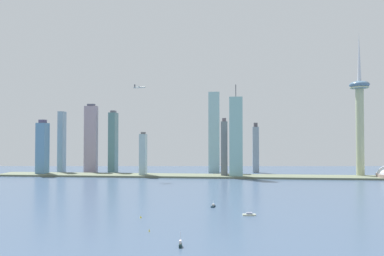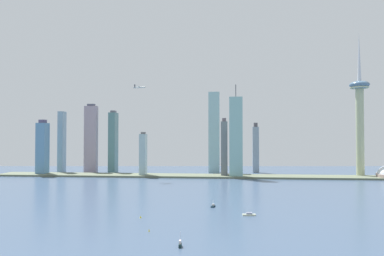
{
  "view_description": "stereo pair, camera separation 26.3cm",
  "coord_description": "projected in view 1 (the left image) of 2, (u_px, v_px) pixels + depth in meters",
  "views": [
    {
      "loc": [
        27.53,
        -193.74,
        77.97
      ],
      "look_at": [
        -40.0,
        521.67,
        96.28
      ],
      "focal_mm": 34.51,
      "sensor_mm": 36.0,
      "label": 1
    },
    {
      "loc": [
        27.79,
        -193.72,
        77.97
      ],
      "look_at": [
        -40.0,
        521.67,
        96.28
      ],
      "focal_mm": 34.51,
      "sensor_mm": 36.0,
      "label": 2
    }
  ],
  "objects": [
    {
      "name": "channel_buoy_0",
      "position": [
        149.0,
        230.0,
        305.08
      ],
      "size": [
        1.17,
        1.17,
        2.25
      ],
      "primitive_type": "cone",
      "color": "yellow",
      "rests_on": "ground"
    },
    {
      "name": "skyscraper_8",
      "position": [
        224.0,
        148.0,
        734.26
      ],
      "size": [
        12.82,
        27.67,
        116.21
      ],
      "color": "slate",
      "rests_on": "ground"
    },
    {
      "name": "skyscraper_6",
      "position": [
        91.0,
        139.0,
        819.67
      ],
      "size": [
        27.44,
        14.28,
        152.56
      ],
      "color": "#A4909C",
      "rests_on": "ground"
    },
    {
      "name": "skyscraper_1",
      "position": [
        62.0,
        142.0,
        809.94
      ],
      "size": [
        12.09,
        18.93,
        134.84
      ],
      "color": "#80A0B3",
      "rests_on": "ground"
    },
    {
      "name": "skyscraper_0",
      "position": [
        42.0,
        148.0,
        765.16
      ],
      "size": [
        19.63,
        22.51,
        114.76
      ],
      "color": "#5888AC",
      "rests_on": "ground"
    },
    {
      "name": "skyscraper_4",
      "position": [
        256.0,
        149.0,
        818.43
      ],
      "size": [
        13.69,
        12.5,
        110.48
      ],
      "color": "#8597A9",
      "rests_on": "ground"
    },
    {
      "name": "waterfront_pier",
      "position": [
        213.0,
        176.0,
        725.8
      ],
      "size": [
        870.56,
        59.61,
        3.52
      ],
      "primitive_type": "cube",
      "color": "#5F6852",
      "rests_on": "ground"
    },
    {
      "name": "skyscraper_3",
      "position": [
        236.0,
        137.0,
        710.09
      ],
      "size": [
        25.27,
        12.74,
        180.23
      ],
      "color": "#85B7B2",
      "rests_on": "ground"
    },
    {
      "name": "airplane",
      "position": [
        140.0,
        87.0,
        700.13
      ],
      "size": [
        25.88,
        23.45,
        7.49
      ],
      "rotation": [
        0.0,
        0.0,
        5.93
      ],
      "color": "beige"
    },
    {
      "name": "observation_tower",
      "position": [
        360.0,
        109.0,
        727.23
      ],
      "size": [
        38.07,
        38.07,
        287.56
      ],
      "color": "#ACB58C",
      "rests_on": "ground"
    },
    {
      "name": "skyscraper_7",
      "position": [
        143.0,
        155.0,
        736.03
      ],
      "size": [
        12.29,
        20.52,
        88.68
      ],
      "color": "#9CB8B8",
      "rests_on": "ground"
    },
    {
      "name": "channel_buoy_1",
      "position": [
        141.0,
        217.0,
        356.71
      ],
      "size": [
        1.89,
        1.89,
        2.13
      ],
      "primitive_type": "cone",
      "color": "yellow",
      "rests_on": "ground"
    },
    {
      "name": "skyscraper_5",
      "position": [
        113.0,
        142.0,
        812.06
      ],
      "size": [
        15.06,
        27.47,
        136.92
      ],
      "color": "slate",
      "rests_on": "ground"
    },
    {
      "name": "boat_4",
      "position": [
        249.0,
        214.0,
        366.71
      ],
      "size": [
        13.33,
        4.71,
        3.21
      ],
      "rotation": [
        0.0,
        0.0,
        3.23
      ],
      "color": "beige",
      "rests_on": "ground"
    },
    {
      "name": "boat_1",
      "position": [
        180.0,
        244.0,
        262.11
      ],
      "size": [
        2.63,
        6.94,
        10.69
      ],
      "rotation": [
        0.0,
        0.0,
        1.66
      ],
      "color": "black",
      "rests_on": "ground"
    },
    {
      "name": "boat_0",
      "position": [
        213.0,
        206.0,
        412.69
      ],
      "size": [
        5.19,
        9.77,
        7.96
      ],
      "rotation": [
        0.0,
        0.0,
        4.51
      ],
      "color": "black",
      "rests_on": "ground"
    },
    {
      "name": "skyscraper_2",
      "position": [
        214.0,
        132.0,
        818.39
      ],
      "size": [
        24.12,
        21.32,
        178.46
      ],
      "color": "#90BABE",
      "rests_on": "ground"
    }
  ]
}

